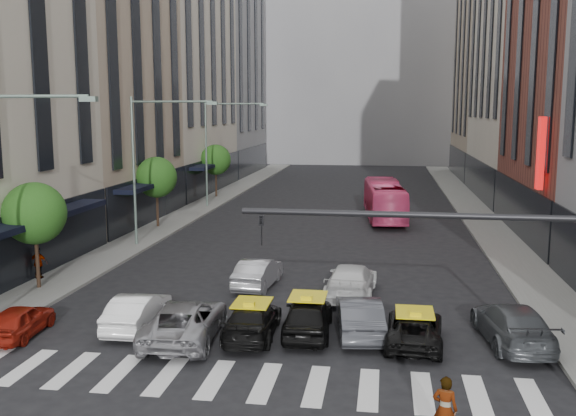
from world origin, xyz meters
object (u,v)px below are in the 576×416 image
at_px(streetlamp_far, 217,139).
at_px(bus, 384,200).
at_px(taxi_center, 308,316).
at_px(car_red, 20,321).
at_px(car_white_front, 138,311).
at_px(streetlamp_mid, 148,151).
at_px(taxi_left, 252,320).
at_px(pedestrian_far, 39,263).

relative_size(streetlamp_far, bus, 0.84).
bearing_deg(taxi_center, car_red, 7.66).
height_order(car_white_front, bus, bus).
bearing_deg(taxi_center, streetlamp_mid, -52.86).
bearing_deg(streetlamp_mid, car_red, -86.96).
height_order(taxi_left, bus, bus).
bearing_deg(taxi_left, streetlamp_far, -75.18).
xyz_separation_m(taxi_center, bus, (2.73, 26.27, 0.75)).
xyz_separation_m(taxi_left, bus, (4.76, 26.80, 0.84)).
height_order(streetlamp_far, taxi_left, streetlamp_far).
height_order(streetlamp_mid, car_white_front, streetlamp_mid).
height_order(streetlamp_mid, taxi_left, streetlamp_mid).
height_order(streetlamp_far, pedestrian_far, streetlamp_far).
bearing_deg(bus, car_red, 59.30).
bearing_deg(pedestrian_far, streetlamp_far, -100.84).
bearing_deg(bus, taxi_left, 74.64).
bearing_deg(pedestrian_far, taxi_center, 153.61).
relative_size(streetlamp_mid, streetlamp_far, 1.00).
height_order(streetlamp_far, taxi_center, streetlamp_far).
distance_m(streetlamp_far, taxi_center, 32.58).
bearing_deg(car_white_front, pedestrian_far, -39.18).
distance_m(streetlamp_mid, pedestrian_far, 10.22).
relative_size(streetlamp_mid, car_white_front, 2.15).
bearing_deg(streetlamp_mid, streetlamp_far, 90.00).
distance_m(car_white_front, bus, 28.14).
bearing_deg(car_white_front, streetlamp_far, -82.12).
distance_m(streetlamp_mid, taxi_center, 18.86).
distance_m(car_white_front, taxi_left, 4.58).
height_order(taxi_center, bus, bus).
xyz_separation_m(taxi_center, pedestrian_far, (-14.00, 5.51, 0.19)).
bearing_deg(car_red, bus, -119.43).
bearing_deg(car_red, pedestrian_far, -69.09).
bearing_deg(taxi_left, car_red, 6.16).
distance_m(streetlamp_mid, bus, 19.22).
xyz_separation_m(car_white_front, bus, (9.33, 26.54, 0.80)).
bearing_deg(pedestrian_far, taxi_left, 148.34).
distance_m(taxi_center, pedestrian_far, 15.05).
distance_m(streetlamp_mid, car_white_front, 16.00).
height_order(car_red, pedestrian_far, pedestrian_far).
xyz_separation_m(streetlamp_mid, streetlamp_far, (0.00, 16.00, 0.00)).
relative_size(car_white_front, taxi_center, 0.97).
height_order(taxi_center, pedestrian_far, pedestrian_far).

